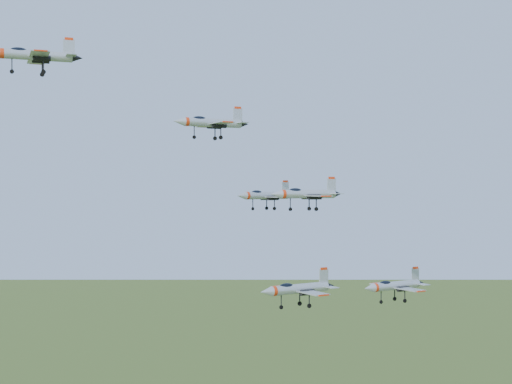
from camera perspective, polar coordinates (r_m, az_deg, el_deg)
name	(u,v)px	position (r m, az deg, el deg)	size (l,w,h in m)	color
jet_lead	(33,55)	(109.81, -17.38, 10.42)	(13.74, 11.45, 3.67)	#A5ABB1
jet_left_high	(211,122)	(107.57, -3.64, 5.57)	(12.28, 10.10, 3.29)	#A5ABB1
jet_right_high	(306,194)	(97.53, 4.02, -0.15)	(11.13, 9.19, 2.97)	#A5ABB1
jet_left_low	(265,195)	(117.24, 0.74, -0.26)	(11.72, 9.79, 3.14)	#A5ABB1
jet_right_low	(297,289)	(103.30, 3.34, -7.72)	(13.05, 10.80, 3.49)	#A5ABB1
jet_trail	(394,286)	(120.77, 10.99, -7.35)	(13.32, 11.03, 3.56)	#A5ABB1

